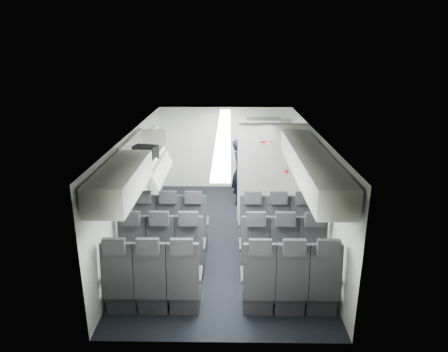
{
  "coord_description": "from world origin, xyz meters",
  "views": [
    {
      "loc": [
        0.11,
        -7.23,
        3.65
      ],
      "look_at": [
        0.0,
        0.4,
        1.15
      ],
      "focal_mm": 32.0,
      "sensor_mm": 36.0,
      "label": 1
    }
  ],
  "objects_px": {
    "carry_on_bag": "(145,152)",
    "seat_row_rear": "(221,286)",
    "boarding_door": "(154,168)",
    "galley_unit": "(262,156)",
    "flight_attendant": "(240,171)",
    "seat_row_mid": "(222,254)",
    "seat_row_front": "(223,230)"
  },
  "relations": [
    {
      "from": "flight_attendant",
      "to": "seat_row_rear",
      "type": "bearing_deg",
      "value": -179.16
    },
    {
      "from": "galley_unit",
      "to": "carry_on_bag",
      "type": "distance_m",
      "value": 3.91
    },
    {
      "from": "seat_row_front",
      "to": "carry_on_bag",
      "type": "distance_m",
      "value": 2.01
    },
    {
      "from": "galley_unit",
      "to": "flight_attendant",
      "type": "distance_m",
      "value": 1.08
    },
    {
      "from": "seat_row_rear",
      "to": "carry_on_bag",
      "type": "relative_size",
      "value": 7.96
    },
    {
      "from": "carry_on_bag",
      "to": "boarding_door",
      "type": "bearing_deg",
      "value": 109.86
    },
    {
      "from": "seat_row_mid",
      "to": "seat_row_rear",
      "type": "relative_size",
      "value": 1.0
    },
    {
      "from": "seat_row_mid",
      "to": "boarding_door",
      "type": "height_order",
      "value": "boarding_door"
    },
    {
      "from": "seat_row_mid",
      "to": "seat_row_rear",
      "type": "distance_m",
      "value": 0.9
    },
    {
      "from": "seat_row_front",
      "to": "seat_row_mid",
      "type": "bearing_deg",
      "value": -90.0
    },
    {
      "from": "boarding_door",
      "to": "seat_row_front",
      "type": "bearing_deg",
      "value": -51.84
    },
    {
      "from": "boarding_door",
      "to": "carry_on_bag",
      "type": "height_order",
      "value": "carry_on_bag"
    },
    {
      "from": "seat_row_front",
      "to": "carry_on_bag",
      "type": "height_order",
      "value": "carry_on_bag"
    },
    {
      "from": "galley_unit",
      "to": "carry_on_bag",
      "type": "xyz_separation_m",
      "value": [
        -2.37,
        -2.99,
        0.86
      ]
    },
    {
      "from": "boarding_door",
      "to": "flight_attendant",
      "type": "xyz_separation_m",
      "value": [
        2.0,
        0.28,
        -0.16
      ]
    },
    {
      "from": "seat_row_front",
      "to": "flight_attendant",
      "type": "height_order",
      "value": "flight_attendant"
    },
    {
      "from": "galley_unit",
      "to": "flight_attendant",
      "type": "relative_size",
      "value": 1.19
    },
    {
      "from": "seat_row_mid",
      "to": "flight_attendant",
      "type": "relative_size",
      "value": 2.09
    },
    {
      "from": "galley_unit",
      "to": "boarding_door",
      "type": "distance_m",
      "value": 2.84
    },
    {
      "from": "seat_row_mid",
      "to": "carry_on_bag",
      "type": "relative_size",
      "value": 7.96
    },
    {
      "from": "boarding_door",
      "to": "flight_attendant",
      "type": "relative_size",
      "value": 1.17
    },
    {
      "from": "boarding_door",
      "to": "seat_row_rear",
      "type": "bearing_deg",
      "value": -67.13
    },
    {
      "from": "seat_row_mid",
      "to": "flight_attendant",
      "type": "distance_m",
      "value": 3.31
    },
    {
      "from": "seat_row_rear",
      "to": "boarding_door",
      "type": "distance_m",
      "value": 4.25
    },
    {
      "from": "seat_row_front",
      "to": "seat_row_rear",
      "type": "distance_m",
      "value": 1.8
    },
    {
      "from": "carry_on_bag",
      "to": "seat_row_rear",
      "type": "bearing_deg",
      "value": -42.68
    },
    {
      "from": "carry_on_bag",
      "to": "seat_row_front",
      "type": "bearing_deg",
      "value": 2.36
    },
    {
      "from": "seat_row_rear",
      "to": "flight_attendant",
      "type": "relative_size",
      "value": 2.09
    },
    {
      "from": "seat_row_front",
      "to": "carry_on_bag",
      "type": "relative_size",
      "value": 7.96
    },
    {
      "from": "boarding_door",
      "to": "flight_attendant",
      "type": "height_order",
      "value": "boarding_door"
    },
    {
      "from": "carry_on_bag",
      "to": "galley_unit",
      "type": "bearing_deg",
      "value": 64.53
    },
    {
      "from": "seat_row_front",
      "to": "seat_row_rear",
      "type": "height_order",
      "value": "same"
    }
  ]
}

